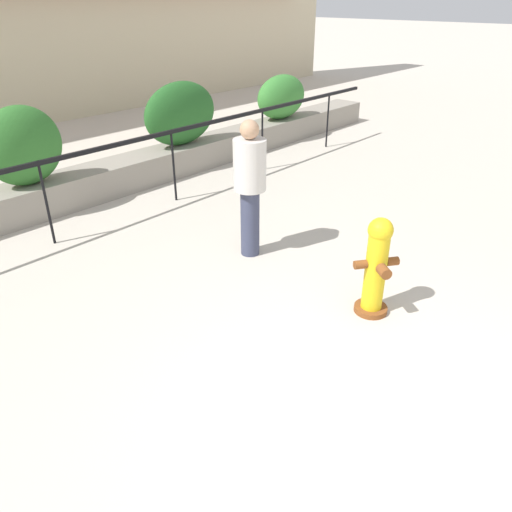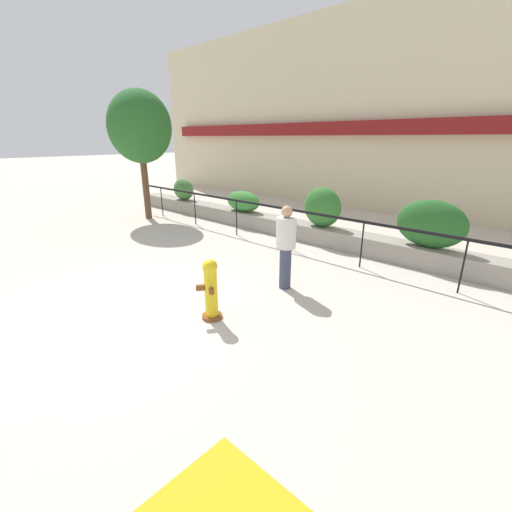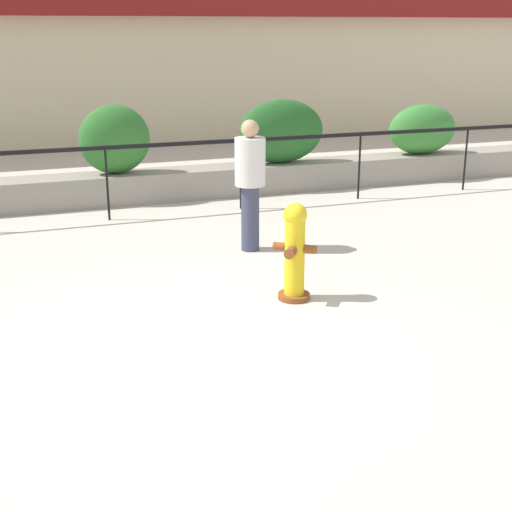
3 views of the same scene
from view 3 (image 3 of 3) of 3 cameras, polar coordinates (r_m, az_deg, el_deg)
ground_plane at (r=6.71m, az=-5.53°, el=-7.38°), size 120.00×120.00×0.00m
planter_wall_low at (r=12.27m, az=-12.45°, el=5.22°), size 18.00×0.70×0.50m
fence_railing_segment at (r=11.05m, az=-11.97°, el=7.95°), size 15.00×0.05×1.15m
hedge_bush_2 at (r=12.16m, az=-11.25°, el=9.14°), size 1.18×0.64×1.14m
hedge_bush_3 at (r=12.92m, az=2.05°, el=9.93°), size 1.59×0.57×1.13m
hedge_bush_4 at (r=14.25m, az=13.17°, el=9.85°), size 1.41×0.69×0.94m
fire_hydrant at (r=7.68m, az=3.10°, el=0.41°), size 0.49×0.49×1.08m
pedestrian at (r=9.31m, az=-0.48°, el=6.32°), size 0.55×0.55×1.73m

